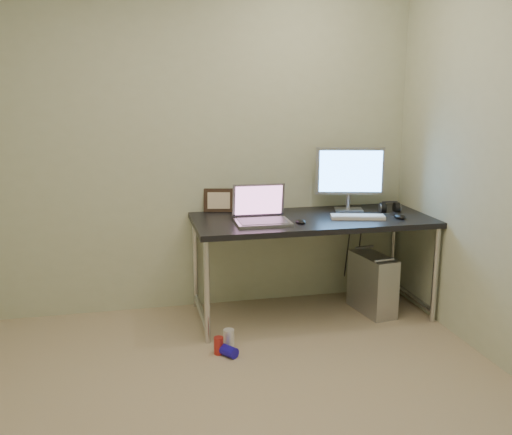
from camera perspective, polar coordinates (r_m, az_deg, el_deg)
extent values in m
plane|color=tan|center=(3.04, -3.02, -20.45)|extent=(3.50, 3.50, 0.00)
cube|color=beige|center=(4.31, -7.11, 7.03)|extent=(3.50, 0.02, 2.50)
cube|color=black|center=(4.20, 5.63, -0.26)|extent=(1.74, 0.76, 0.04)
cylinder|color=silver|center=(3.81, -4.92, -7.49)|extent=(0.04, 0.04, 0.71)
cylinder|color=silver|center=(4.45, -6.10, -4.54)|extent=(0.04, 0.04, 0.71)
cylinder|color=silver|center=(4.33, 17.49, -5.54)|extent=(0.04, 0.04, 0.71)
cylinder|color=silver|center=(4.91, 13.56, -3.20)|extent=(0.04, 0.04, 0.71)
cylinder|color=silver|center=(4.22, -5.48, -9.44)|extent=(0.04, 0.68, 0.04)
cylinder|color=silver|center=(4.70, 15.21, -7.51)|extent=(0.04, 0.68, 0.04)
cube|color=#A2A1A6|center=(4.45, 11.55, -6.52)|extent=(0.25, 0.45, 0.45)
cylinder|color=#ABABB2|center=(4.22, 12.67, -4.18)|extent=(0.16, 0.05, 0.02)
cylinder|color=#ABABB2|center=(4.53, 10.77, -2.94)|extent=(0.16, 0.05, 0.02)
cylinder|color=black|center=(4.72, 9.16, -3.05)|extent=(0.01, 0.16, 0.69)
cylinder|color=black|center=(4.74, 10.26, -3.27)|extent=(0.02, 0.11, 0.71)
cylinder|color=#B32620|center=(3.76, -3.75, -12.66)|extent=(0.07, 0.07, 0.11)
cylinder|color=white|center=(3.83, -2.74, -12.03)|extent=(0.07, 0.07, 0.13)
cylinder|color=#1B10BC|center=(3.74, -2.84, -13.17)|extent=(0.14, 0.15, 0.07)
cube|color=#ABABB2|center=(3.98, 0.69, -0.49)|extent=(0.38, 0.27, 0.02)
cube|color=slate|center=(3.97, 0.69, -0.33)|extent=(0.34, 0.23, 0.00)
cube|color=#93929B|center=(4.09, 0.26, 1.75)|extent=(0.38, 0.06, 0.24)
cube|color=#79466A|center=(4.08, 0.28, 1.73)|extent=(0.34, 0.05, 0.21)
cube|color=#ABABB2|center=(4.47, 9.26, 0.76)|extent=(0.24, 0.20, 0.02)
cylinder|color=#ABABB2|center=(4.47, 9.20, 1.62)|extent=(0.03, 0.03, 0.11)
cube|color=#ABABB2|center=(4.42, 9.35, 4.61)|extent=(0.51, 0.16, 0.36)
cube|color=#4487DD|center=(4.40, 9.45, 4.57)|extent=(0.46, 0.12, 0.31)
cube|color=silver|center=(4.21, 10.13, 0.07)|extent=(0.41, 0.22, 0.02)
ellipsoid|color=black|center=(4.28, 14.20, 0.20)|extent=(0.08, 0.12, 0.04)
ellipsoid|color=black|center=(4.01, 4.48, -0.32)|extent=(0.08, 0.11, 0.04)
cylinder|color=black|center=(4.47, 12.58, 0.88)|extent=(0.05, 0.10, 0.09)
cylinder|color=black|center=(4.52, 13.84, 0.93)|extent=(0.05, 0.10, 0.09)
cube|color=black|center=(4.49, 13.24, 1.52)|extent=(0.12, 0.03, 0.01)
cube|color=black|center=(4.36, -3.77, 1.73)|extent=(0.23, 0.11, 0.18)
cylinder|color=silver|center=(4.33, -0.41, 1.13)|extent=(0.01, 0.01, 0.10)
cylinder|color=silver|center=(4.32, -0.41, 1.93)|extent=(0.05, 0.04, 0.04)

